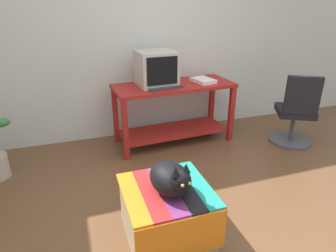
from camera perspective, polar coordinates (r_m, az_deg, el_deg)
name	(u,v)px	position (r m, az deg, el deg)	size (l,w,h in m)	color
ground_plane	(205,231)	(2.46, 7.14, -19.49)	(14.00, 14.00, 0.00)	brown
back_wall	(138,33)	(3.77, -5.87, 17.59)	(8.00, 0.10, 2.60)	silver
desk	(174,103)	(3.60, 1.12, 4.46)	(1.46, 0.65, 0.74)	maroon
tv_monitor	(156,69)	(3.45, -2.30, 11.06)	(0.45, 0.43, 0.39)	#BCB7A8
keyboard	(165,87)	(3.35, -0.68, 7.51)	(0.40, 0.15, 0.02)	#333338
book	(203,80)	(3.64, 6.84, 8.79)	(0.21, 0.29, 0.04)	white
ottoman_with_blanket	(167,213)	(2.27, -0.19, -16.45)	(0.63, 0.64, 0.41)	tan
cat	(172,179)	(2.05, 0.70, -10.18)	(0.38, 0.43, 0.29)	black
office_chair	(296,115)	(3.89, 23.56, 2.05)	(0.57, 0.57, 0.89)	#4C4C51
stapler	(206,83)	(3.53, 7.34, 8.29)	(0.04, 0.11, 0.04)	black
pen	(204,81)	(3.70, 7.02, 8.72)	(0.01, 0.01, 0.14)	#B7B7BC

